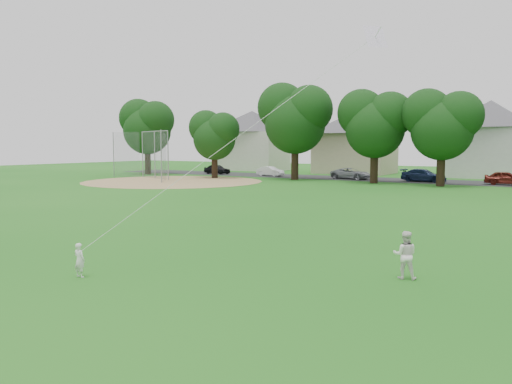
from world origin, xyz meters
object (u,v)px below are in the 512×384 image
Objects in this scene: kite at (238,136)px; baseball_backstop at (150,155)px; toddler at (79,260)px; older_boy at (405,255)px.

kite is 1.00× the size of baseball_backstop.
kite reaches higher than baseball_backstop.
toddler is 8.92m from older_boy.
kite reaches higher than toddler.
baseball_backstop is at bearing -52.44° from older_boy.
toddler is 0.09× the size of baseball_backstop.
toddler is at bearing 15.80° from older_boy.
kite is 40.99m from baseball_backstop.
toddler is 0.73× the size of older_boy.
baseball_backstop reaches higher than older_boy.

